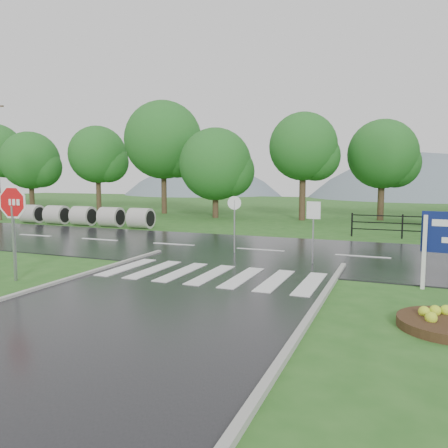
% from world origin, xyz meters
% --- Properties ---
extents(ground, '(120.00, 120.00, 0.00)m').
position_xyz_m(ground, '(0.00, 0.00, 0.00)').
color(ground, '#295E1F').
rests_on(ground, ground).
extents(main_road, '(90.00, 8.00, 0.04)m').
position_xyz_m(main_road, '(0.00, 10.00, 0.00)').
color(main_road, black).
rests_on(main_road, ground).
extents(crosswalk, '(6.50, 2.80, 0.02)m').
position_xyz_m(crosswalk, '(0.00, 5.00, 0.06)').
color(crosswalk, silver).
rests_on(crosswalk, ground).
extents(hills, '(102.00, 48.00, 48.00)m').
position_xyz_m(hills, '(3.49, 65.00, -15.54)').
color(hills, slate).
rests_on(hills, ground).
extents(treeline, '(83.20, 5.20, 10.00)m').
position_xyz_m(treeline, '(1.00, 24.00, 0.00)').
color(treeline, '#1D5D1F').
rests_on(treeline, ground).
extents(culvert_pipes, '(9.70, 1.20, 1.20)m').
position_xyz_m(culvert_pipes, '(-13.10, 15.00, 0.60)').
color(culvert_pipes, '#9E9B93').
rests_on(culvert_pipes, ground).
extents(stop_sign, '(1.31, 0.10, 2.94)m').
position_xyz_m(stop_sign, '(-5.02, 2.37, 2.03)').
color(stop_sign, '#939399').
rests_on(stop_sign, ground).
extents(flower_bed, '(1.91, 1.91, 0.38)m').
position_xyz_m(flower_bed, '(6.19, 2.53, 0.14)').
color(flower_bed, '#332111').
rests_on(flower_bed, ground).
extents(reg_sign_small, '(0.48, 0.08, 2.17)m').
position_xyz_m(reg_sign_small, '(2.51, 7.93, 1.54)').
color(reg_sign_small, '#939399').
rests_on(reg_sign_small, ground).
extents(reg_sign_round, '(0.51, 0.15, 2.27)m').
position_xyz_m(reg_sign_round, '(-0.73, 8.94, 1.43)').
color(reg_sign_round, '#939399').
rests_on(reg_sign_round, ground).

